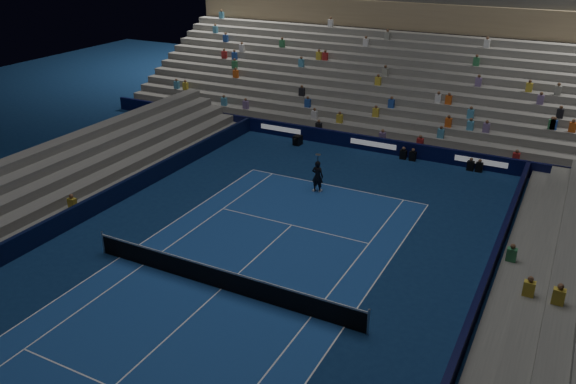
{
  "coord_description": "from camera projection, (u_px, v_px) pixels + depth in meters",
  "views": [
    {
      "loc": [
        11.72,
        -16.64,
        13.53
      ],
      "look_at": [
        0.0,
        6.0,
        2.0
      ],
      "focal_mm": 36.12,
      "sensor_mm": 36.0,
      "label": 1
    }
  ],
  "objects": [
    {
      "name": "tennis_player",
      "position": [
        317.0,
        176.0,
        32.54
      ],
      "size": [
        0.69,
        0.46,
        1.85
      ],
      "primitive_type": "imported",
      "rotation": [
        0.0,
        0.0,
        3.17
      ],
      "color": "black",
      "rests_on": "ground"
    },
    {
      "name": "tennis_net",
      "position": [
        221.0,
        279.0,
        23.74
      ],
      "size": [
        12.9,
        0.1,
        1.1
      ],
      "color": "#B2B2B7",
      "rests_on": "ground"
    },
    {
      "name": "ground",
      "position": [
        221.0,
        289.0,
        23.95
      ],
      "size": [
        90.0,
        90.0,
        0.0
      ],
      "primitive_type": "plane",
      "color": "#0C244D",
      "rests_on": "ground"
    },
    {
      "name": "sponsor_barrier_west",
      "position": [
        52.0,
        228.0,
        27.8
      ],
      "size": [
        0.25,
        37.0,
        1.0
      ],
      "primitive_type": "cube",
      "color": "black",
      "rests_on": "ground"
    },
    {
      "name": "sponsor_barrier_east",
      "position": [
        460.0,
        351.0,
        19.68
      ],
      "size": [
        0.25,
        37.0,
        1.0
      ],
      "primitive_type": "cube",
      "color": "black",
      "rests_on": "ground"
    },
    {
      "name": "broadcast_camera",
      "position": [
        298.0,
        140.0,
        39.93
      ],
      "size": [
        0.54,
        0.97,
        0.65
      ],
      "color": "black",
      "rests_on": "ground"
    },
    {
      "name": "sponsor_barrier_far",
      "position": [
        374.0,
        144.0,
        38.71
      ],
      "size": [
        44.0,
        0.25,
        1.0
      ],
      "primitive_type": "cube",
      "color": "#080B33",
      "rests_on": "ground"
    },
    {
      "name": "grandstand_main",
      "position": [
        417.0,
        73.0,
        45.13
      ],
      "size": [
        44.0,
        15.2,
        11.2
      ],
      "color": "slate",
      "rests_on": "ground"
    },
    {
      "name": "court_surface",
      "position": [
        221.0,
        289.0,
        23.95
      ],
      "size": [
        10.97,
        23.77,
        0.01
      ],
      "primitive_type": "cube",
      "color": "navy",
      "rests_on": "ground"
    },
    {
      "name": "grandstand_east",
      "position": [
        574.0,
        374.0,
        18.05
      ],
      "size": [
        5.0,
        37.0,
        2.5
      ],
      "color": "slate",
      "rests_on": "ground"
    },
    {
      "name": "grandstand_west",
      "position": [
        1.0,
        206.0,
        29.09
      ],
      "size": [
        5.0,
        37.0,
        2.5
      ],
      "color": "slate",
      "rests_on": "ground"
    }
  ]
}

